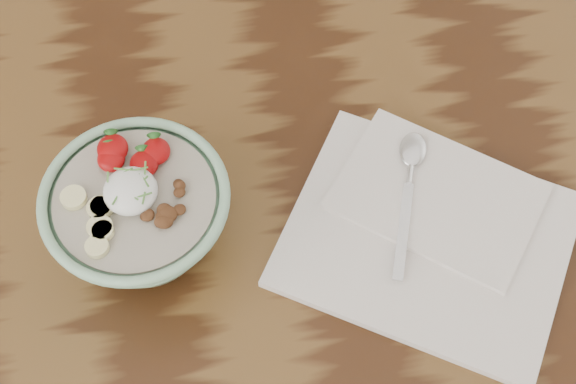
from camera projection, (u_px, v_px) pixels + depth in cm
name	position (u px, v px, depth cm)	size (l,w,h in cm)	color
table	(329.00, 246.00, 92.25)	(160.00, 90.00, 75.00)	#371D0D
breakfast_bowl	(140.00, 215.00, 76.84)	(17.82, 17.82, 11.96)	#8EBF9A
napkin	(429.00, 230.00, 82.03)	(35.42, 33.82, 1.71)	white
spoon	(411.00, 169.00, 84.01)	(7.77, 17.03, 0.91)	silver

